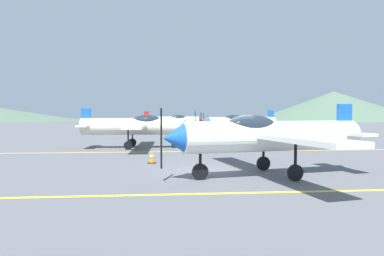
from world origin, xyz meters
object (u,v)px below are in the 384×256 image
at_px(airplane_near, 266,135).
at_px(airplane_mid, 138,126).
at_px(airplane_back, 174,121).
at_px(airplane_far, 239,122).
at_px(car_sedan, 321,134).
at_px(traffic_cone_front, 152,157).

xyz_separation_m(airplane_near, airplane_mid, (-5.57, 10.81, 0.00)).
xyz_separation_m(airplane_near, airplane_back, (-2.51, 29.89, 0.00)).
xyz_separation_m(airplane_far, airplane_back, (-6.09, 10.26, 0.00)).
bearing_deg(car_sedan, traffic_cone_front, -147.04).
distance_m(airplane_far, traffic_cone_front, 17.89).
relative_size(airplane_mid, car_sedan, 1.95).
height_order(car_sedan, traffic_cone_front, car_sedan).
bearing_deg(airplane_back, airplane_mid, -99.09).
relative_size(airplane_near, airplane_mid, 1.00).
bearing_deg(car_sedan, airplane_near, -124.23).
xyz_separation_m(airplane_back, traffic_cone_front, (-1.84, -26.24, -1.24)).
relative_size(airplane_near, airplane_far, 1.00).
xyz_separation_m(airplane_back, car_sedan, (10.39, -18.32, -0.68)).
height_order(airplane_mid, traffic_cone_front, airplane_mid).
bearing_deg(airplane_back, car_sedan, -60.44).
bearing_deg(airplane_mid, airplane_near, -62.75).
xyz_separation_m(airplane_near, car_sedan, (7.88, 11.58, -0.68)).
bearing_deg(airplane_near, car_sedan, 55.77).
distance_m(car_sedan, traffic_cone_front, 14.58).
bearing_deg(traffic_cone_front, airplane_far, 63.62).
relative_size(airplane_near, airplane_back, 1.00).
bearing_deg(traffic_cone_front, airplane_back, 85.99).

